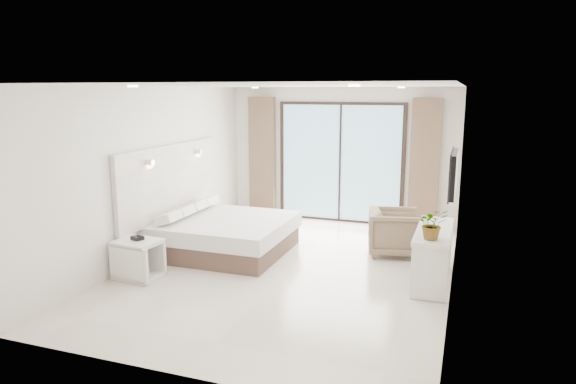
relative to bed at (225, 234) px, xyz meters
name	(u,v)px	position (x,y,z in m)	size (l,w,h in m)	color
ground	(290,269)	(1.30, -0.44, -0.30)	(6.20, 6.20, 0.00)	beige
room_shell	(295,157)	(1.10, 0.36, 1.28)	(4.62, 6.22, 2.72)	silver
bed	(225,234)	(0.00, 0.00, 0.00)	(2.02, 1.92, 0.70)	brown
nightstand	(138,259)	(-0.62, -1.49, -0.02)	(0.65, 0.56, 0.55)	silver
phone	(137,238)	(-0.63, -1.47, 0.29)	(0.16, 0.13, 0.05)	black
console_desk	(434,244)	(3.34, -0.29, 0.26)	(0.47, 1.50, 0.77)	silver
plant	(432,227)	(3.34, -0.80, 0.63)	(0.36, 0.40, 0.31)	#33662D
armchair	(394,230)	(2.66, 0.81, 0.11)	(0.79, 0.74, 0.81)	#7E6553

